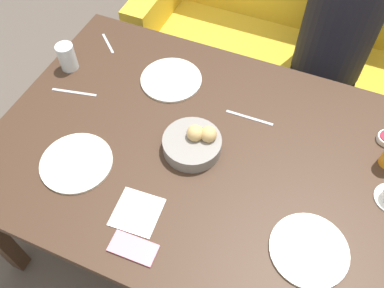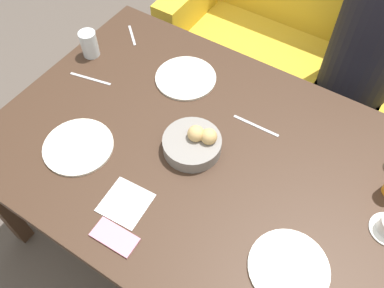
% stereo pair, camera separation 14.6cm
% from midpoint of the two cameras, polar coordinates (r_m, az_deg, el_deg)
% --- Properties ---
extents(ground_plane, '(10.00, 10.00, 0.00)m').
position_cam_midpoint_polar(ground_plane, '(2.10, 2.87, -12.22)').
color(ground_plane, '#564C44').
extents(dining_table, '(1.54, 1.08, 0.71)m').
position_cam_midpoint_polar(dining_table, '(1.54, 3.83, -2.68)').
color(dining_table, '#3D281C').
rests_on(dining_table, ground_plane).
extents(couch, '(1.65, 0.70, 0.88)m').
position_cam_midpoint_polar(couch, '(2.47, 18.24, 10.30)').
color(couch, gold).
rests_on(couch, ground_plane).
extents(seated_person, '(0.35, 0.46, 1.23)m').
position_cam_midpoint_polar(seated_person, '(2.20, 24.07, 9.09)').
color(seated_person, '#23232D').
rests_on(seated_person, ground_plane).
extents(bread_basket, '(0.21, 0.21, 0.10)m').
position_cam_midpoint_polar(bread_basket, '(1.46, 3.07, -0.06)').
color(bread_basket, gray).
rests_on(bread_basket, dining_table).
extents(plate_near_left, '(0.26, 0.26, 0.01)m').
position_cam_midpoint_polar(plate_near_left, '(1.52, -13.07, -0.53)').
color(plate_near_left, silver).
rests_on(plate_near_left, dining_table).
extents(plate_near_right, '(0.25, 0.25, 0.01)m').
position_cam_midpoint_polar(plate_near_right, '(1.33, 16.63, -16.54)').
color(plate_near_right, silver).
rests_on(plate_near_right, dining_table).
extents(plate_far_center, '(0.25, 0.25, 0.01)m').
position_cam_midpoint_polar(plate_far_center, '(1.71, 1.58, 9.11)').
color(plate_far_center, silver).
rests_on(plate_far_center, dining_table).
extents(water_tumbler, '(0.07, 0.07, 0.12)m').
position_cam_midpoint_polar(water_tumbler, '(1.83, -11.98, 13.46)').
color(water_tumbler, silver).
rests_on(water_tumbler, dining_table).
extents(fork_silver, '(0.19, 0.02, 0.00)m').
position_cam_midpoint_polar(fork_silver, '(1.58, 11.60, 2.34)').
color(fork_silver, '#B7B7BC').
rests_on(fork_silver, dining_table).
extents(knife_silver, '(0.19, 0.05, 0.00)m').
position_cam_midpoint_polar(knife_silver, '(1.75, -11.76, 8.81)').
color(knife_silver, '#B7B7BC').
rests_on(knife_silver, dining_table).
extents(spoon_coffee, '(0.11, 0.10, 0.00)m').
position_cam_midpoint_polar(spoon_coffee, '(1.93, -6.22, 14.81)').
color(spoon_coffee, '#B7B7BC').
rests_on(spoon_coffee, dining_table).
extents(napkin, '(0.16, 0.16, 0.00)m').
position_cam_midpoint_polar(napkin, '(1.37, -6.29, -8.43)').
color(napkin, white).
rests_on(napkin, dining_table).
extents(cell_phone, '(0.15, 0.08, 0.01)m').
position_cam_midpoint_polar(cell_phone, '(1.32, -7.65, -13.07)').
color(cell_phone, pink).
rests_on(cell_phone, dining_table).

